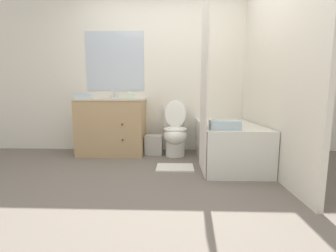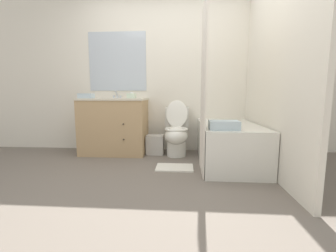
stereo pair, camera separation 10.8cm
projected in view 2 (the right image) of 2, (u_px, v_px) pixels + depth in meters
ground_plane at (153, 186)px, 2.26m from camera, size 14.00×14.00×0.00m
wall_back at (165, 74)px, 3.63m from camera, size 8.00×0.06×2.50m
wall_right at (266, 67)px, 2.76m from camera, size 0.05×2.53×2.50m
vanity_cabinet at (114, 125)px, 3.50m from camera, size 1.00×0.58×0.86m
sink_faucet at (117, 96)px, 3.62m from camera, size 0.14×0.12×0.12m
toilet at (176, 133)px, 3.38m from camera, size 0.37×0.63×0.83m
bathtub at (229, 143)px, 3.00m from camera, size 0.74×1.37×0.53m
shower_curtain at (203, 90)px, 2.55m from camera, size 0.01×0.56×1.92m
wastebasket at (155, 145)px, 3.48m from camera, size 0.26×0.22×0.30m
tissue_box at (132, 96)px, 3.48m from camera, size 0.12×0.14×0.10m
hand_towel_folded at (86, 96)px, 3.30m from camera, size 0.21×0.13×0.07m
bath_towel_folded at (224, 125)px, 2.48m from camera, size 0.33×0.21×0.10m
bath_mat at (175, 167)px, 2.81m from camera, size 0.46×0.31×0.02m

